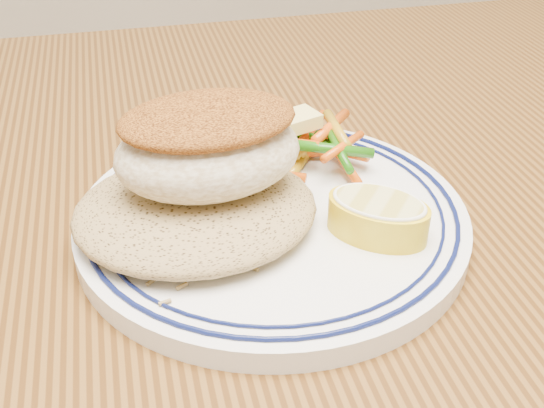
{
  "coord_description": "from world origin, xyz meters",
  "views": [
    {
      "loc": [
        -0.1,
        -0.33,
        1.01
      ],
      "look_at": [
        -0.02,
        0.03,
        0.77
      ],
      "focal_mm": 45.0,
      "sensor_mm": 36.0,
      "label": 1
    }
  ],
  "objects_px": {
    "dining_table": "(305,357)",
    "vegetable_pile": "(304,145)",
    "plate": "(272,217)",
    "fish_fillet": "(208,145)",
    "lemon_wedge": "(378,215)",
    "rice_pilaf": "(195,206)"
  },
  "relations": [
    {
      "from": "dining_table",
      "to": "vegetable_pile",
      "type": "bearing_deg",
      "value": 76.71
    },
    {
      "from": "plate",
      "to": "vegetable_pile",
      "type": "relative_size",
      "value": 2.49
    },
    {
      "from": "plate",
      "to": "vegetable_pile",
      "type": "height_order",
      "value": "vegetable_pile"
    },
    {
      "from": "plate",
      "to": "fish_fillet",
      "type": "xyz_separation_m",
      "value": [
        -0.04,
        0.0,
        0.06
      ]
    },
    {
      "from": "plate",
      "to": "lemon_wedge",
      "type": "height_order",
      "value": "lemon_wedge"
    },
    {
      "from": "lemon_wedge",
      "to": "fish_fillet",
      "type": "bearing_deg",
      "value": 156.08
    },
    {
      "from": "dining_table",
      "to": "rice_pilaf",
      "type": "height_order",
      "value": "rice_pilaf"
    },
    {
      "from": "dining_table",
      "to": "lemon_wedge",
      "type": "relative_size",
      "value": 18.26
    },
    {
      "from": "rice_pilaf",
      "to": "fish_fillet",
      "type": "distance_m",
      "value": 0.04
    },
    {
      "from": "vegetable_pile",
      "to": "plate",
      "type": "bearing_deg",
      "value": -123.3
    },
    {
      "from": "vegetable_pile",
      "to": "fish_fillet",
      "type": "bearing_deg",
      "value": -144.68
    },
    {
      "from": "vegetable_pile",
      "to": "lemon_wedge",
      "type": "bearing_deg",
      "value": -78.54
    },
    {
      "from": "vegetable_pile",
      "to": "dining_table",
      "type": "bearing_deg",
      "value": -103.29
    },
    {
      "from": "plate",
      "to": "rice_pilaf",
      "type": "bearing_deg",
      "value": -174.67
    },
    {
      "from": "dining_table",
      "to": "vegetable_pile",
      "type": "xyz_separation_m",
      "value": [
        0.02,
        0.08,
        0.13
      ]
    },
    {
      "from": "plate",
      "to": "vegetable_pile",
      "type": "xyz_separation_m",
      "value": [
        0.04,
        0.06,
        0.02
      ]
    },
    {
      "from": "plate",
      "to": "lemon_wedge",
      "type": "distance_m",
      "value": 0.07
    },
    {
      "from": "dining_table",
      "to": "vegetable_pile",
      "type": "distance_m",
      "value": 0.15
    },
    {
      "from": "fish_fillet",
      "to": "lemon_wedge",
      "type": "height_order",
      "value": "fish_fillet"
    },
    {
      "from": "lemon_wedge",
      "to": "plate",
      "type": "bearing_deg",
      "value": 145.03
    },
    {
      "from": "fish_fillet",
      "to": "vegetable_pile",
      "type": "relative_size",
      "value": 1.17
    },
    {
      "from": "rice_pilaf",
      "to": "lemon_wedge",
      "type": "distance_m",
      "value": 0.11
    }
  ]
}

